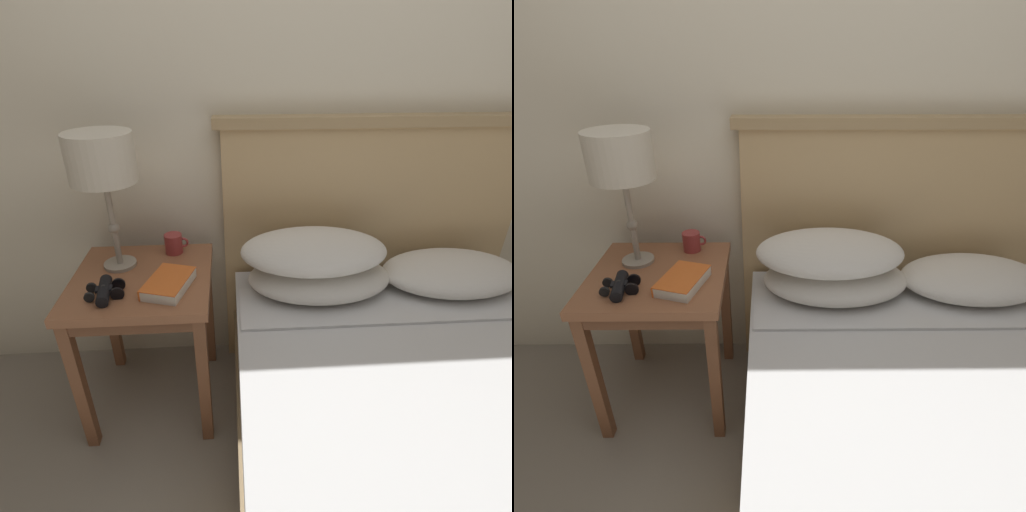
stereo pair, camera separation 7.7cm
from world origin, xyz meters
TOP-DOWN VIEW (x-y plane):
  - ground_plane at (0.00, 0.00)m, footprint 20.00×20.00m
  - wall_back at (0.00, 0.91)m, footprint 8.00×0.06m
  - nightstand at (-0.64, 0.55)m, footprint 0.54×0.54m
  - bed at (0.35, -0.03)m, footprint 1.41×1.99m
  - table_lamp at (-0.74, 0.64)m, footprint 0.24×0.24m
  - book_on_nightstand at (-0.52, 0.45)m, footprint 0.20×0.24m
  - binoculars_pair at (-0.74, 0.41)m, footprint 0.15×0.16m
  - coffee_mug at (-0.53, 0.74)m, footprint 0.10×0.08m

SIDE VIEW (x-z plane):
  - ground_plane at x=0.00m, z-range 0.00..0.00m
  - bed at x=0.35m, z-range -0.30..0.91m
  - nightstand at x=-0.64m, z-range 0.23..0.89m
  - book_on_nightstand at x=-0.52m, z-range 0.66..0.70m
  - binoculars_pair at x=-0.74m, z-range 0.66..0.70m
  - coffee_mug at x=-0.53m, z-range 0.66..0.74m
  - table_lamp at x=-0.74m, z-range 0.82..1.35m
  - wall_back at x=0.00m, z-range 0.00..2.60m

